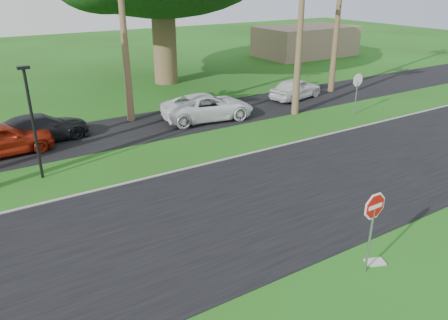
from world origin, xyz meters
TOP-DOWN VIEW (x-y plane):
  - ground at (0.00, 0.00)m, footprint 120.00×120.00m
  - road at (0.00, 2.00)m, footprint 120.00×8.00m
  - parking_strip at (0.00, 12.50)m, footprint 120.00×5.00m
  - curb at (0.00, 6.05)m, footprint 120.00×0.12m
  - stop_sign_near at (0.50, -3.00)m, footprint 1.05×0.07m
  - stop_sign_far at (12.00, 8.00)m, footprint 1.05×0.07m
  - streetlight_right at (-6.00, 8.50)m, footprint 0.45×0.25m
  - building_far at (24.00, 26.00)m, footprint 10.00×6.00m
  - car_red at (-7.02, 12.05)m, footprint 4.67×2.12m
  - car_dark at (-5.09, 13.08)m, footprint 4.91×2.30m
  - car_minivan at (3.89, 11.79)m, footprint 5.70×3.23m
  - car_pickup at (11.34, 12.70)m, footprint 4.41×2.53m
  - utility_slab at (1.05, -2.89)m, footprint 0.64×0.53m

SIDE VIEW (x-z plane):
  - ground at x=0.00m, z-range 0.00..0.00m
  - road at x=0.00m, z-range 0.00..0.02m
  - parking_strip at x=0.00m, z-range 0.00..0.02m
  - curb at x=0.00m, z-range 0.00..0.06m
  - utility_slab at x=1.05m, z-range 0.00..0.06m
  - car_dark at x=-5.09m, z-range 0.00..1.38m
  - car_pickup at x=11.34m, z-range 0.00..1.41m
  - car_minivan at x=3.89m, z-range 0.00..1.50m
  - car_red at x=-7.02m, z-range 0.00..1.55m
  - building_far at x=24.00m, z-range 0.00..3.00m
  - stop_sign_near at x=0.50m, z-range 0.46..3.09m
  - stop_sign_far at x=12.00m, z-range 0.46..3.09m
  - streetlight_right at x=-6.00m, z-range 0.33..4.97m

